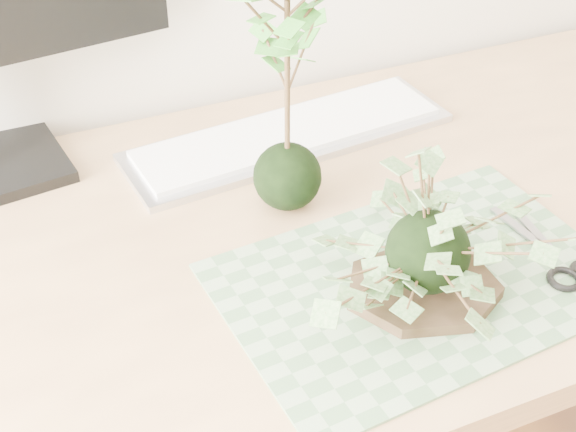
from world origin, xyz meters
The scene contains 7 objects.
desk centered at (0.10, 1.23, 0.65)m, with size 1.60×0.70×0.74m.
cutting_mat centered at (0.14, 1.08, 0.74)m, with size 0.46×0.31×0.00m, color #4B734A.
stone_dish centered at (0.13, 1.06, 0.75)m, with size 0.19×0.19×0.01m, color black.
ivy_kokedama centered at (0.13, 1.06, 0.85)m, with size 0.34×0.34×0.19m.
maple_kokedama centered at (0.06, 1.28, 1.00)m, with size 0.26×0.26×0.38m.
keyboard centered at (0.13, 1.43, 0.75)m, with size 0.51×0.20×0.02m.
scissors centered at (0.32, 1.03, 0.75)m, with size 0.08×0.17×0.01m.
Camera 1 is at (-0.28, 0.49, 1.38)m, focal length 50.00 mm.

